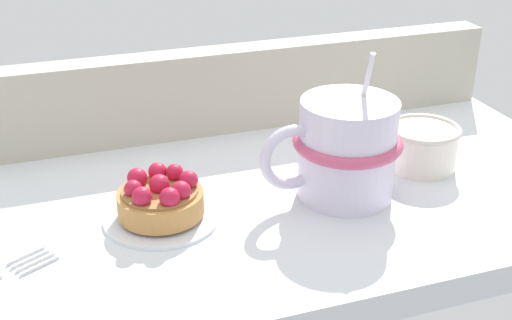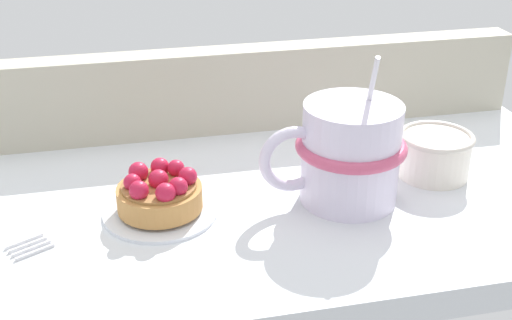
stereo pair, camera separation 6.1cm
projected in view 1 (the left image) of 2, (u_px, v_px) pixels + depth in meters
The scene contains 6 objects.
ground_plane at pixel (231, 211), 67.27cm from camera, with size 77.91×37.21×2.93cm, color silver.
window_rail_back at pixel (188, 94), 78.63cm from camera, with size 76.35×3.76×9.85cm, color #B2AD99.
dessert_plate at pixel (162, 216), 62.86cm from camera, with size 10.80×10.80×0.69cm.
raspberry_tart at pixel (161, 197), 61.96cm from camera, with size 7.97×7.97×4.01cm.
coffee_mug at pixel (345, 148), 64.97cm from camera, with size 14.27×10.60×14.44cm.
sugar_bowl at pixel (423, 146), 71.65cm from camera, with size 7.74×7.74×4.67cm.
Camera 1 is at (-16.51, -55.76, 32.81)cm, focal length 47.51 mm.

